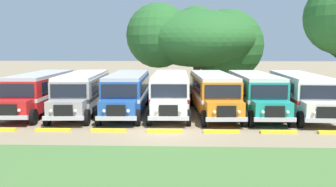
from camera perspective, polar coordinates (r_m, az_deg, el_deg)
ground_plane at (r=21.45m, az=-0.51°, el=-5.78°), size 220.00×220.00×0.00m
foreground_grass_strip at (r=13.67m, az=-2.22°, el=-13.26°), size 80.00×10.00×0.01m
parked_bus_slot_0 at (r=29.49m, az=-18.54°, el=0.46°), size 2.96×10.87×2.82m
parked_bus_slot_1 at (r=28.43m, az=-12.64°, el=0.43°), size 3.24×10.92×2.82m
parked_bus_slot_2 at (r=27.87m, az=-6.06°, el=0.43°), size 2.93×10.87×2.82m
parked_bus_slot_3 at (r=27.71m, az=0.36°, el=0.43°), size 2.81×10.85×2.82m
parked_bus_slot_4 at (r=27.57m, az=6.73°, el=0.35°), size 3.25×10.92×2.82m
parked_bus_slot_5 at (r=28.03m, az=12.83°, el=0.33°), size 2.87×10.86×2.82m
parked_bus_slot_6 at (r=28.61m, az=19.11°, el=0.25°), size 2.98×10.88×2.82m
curb_wheelstop_1 at (r=22.58m, az=-16.82°, el=-5.24°), size 2.00×0.36×0.15m
curb_wheelstop_2 at (r=21.76m, az=-8.89°, el=-5.48°), size 2.00×0.36×0.15m
curb_wheelstop_3 at (r=21.37m, az=-0.52°, el=-5.62°), size 2.00×0.36×0.15m
curb_wheelstop_4 at (r=21.46m, az=7.98°, el=-5.64°), size 2.00×0.36×0.15m
curb_wheelstop_5 at (r=21.99m, az=16.23°, el=-5.54°), size 2.00×0.36×0.15m
broad_shade_tree at (r=39.28m, az=4.69°, el=8.14°), size 13.90×12.11×9.22m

